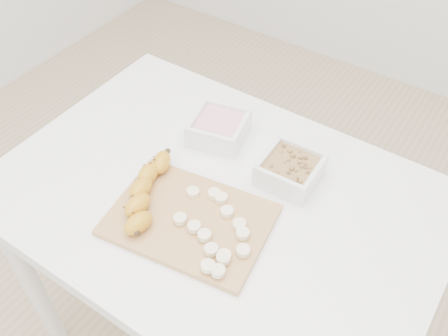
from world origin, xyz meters
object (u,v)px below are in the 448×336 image
Objects in this scene: table at (217,221)px; cutting_board at (190,220)px; banana at (146,192)px; bowl_yogurt at (219,128)px; bowl_granola at (290,170)px.

cutting_board is at bearing -91.63° from table.
banana is at bearing -175.65° from cutting_board.
bowl_yogurt is at bearing 76.10° from banana.
bowl_yogurt reaches higher than cutting_board.
bowl_yogurt is 0.66× the size of banana.
banana is (-0.22, -0.24, 0.00)m from bowl_granola.
table is 4.27× the size of banana.
bowl_yogurt is 0.22m from bowl_granola.
cutting_board is at bearing -68.57° from bowl_yogurt.
table is at bearing 88.37° from cutting_board.
bowl_granola is at bearing 49.96° from table.
cutting_board is at bearing -116.49° from bowl_granola.
banana is at bearing -91.72° from bowl_yogurt.
cutting_board is (0.10, -0.26, -0.02)m from bowl_yogurt.
bowl_granola reaches higher than cutting_board.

